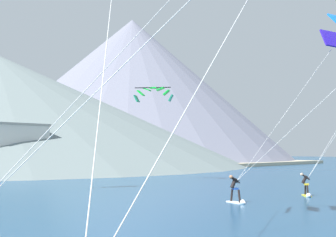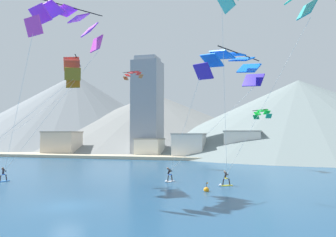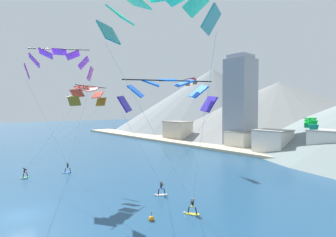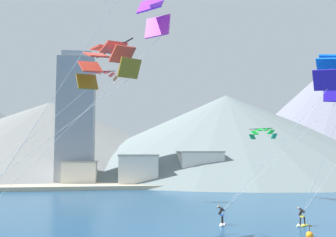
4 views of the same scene
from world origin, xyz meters
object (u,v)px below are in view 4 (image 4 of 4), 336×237
Objects in this scene: parafoil_kite_far_left at (105,61)px; parafoil_kite_distant_low_drift at (263,132)px; race_marker_buoy at (310,235)px; kitesurfer_mid_center at (301,220)px; parafoil_kite_near_lead at (335,74)px; kitesurfer_near_lead at (222,219)px; parafoil_kite_distant_high_outer at (102,75)px.

parafoil_kite_far_left is 31.49m from parafoil_kite_distant_low_drift.
parafoil_kite_far_left is at bearing 179.10° from race_marker_buoy.
parafoil_kite_near_lead reaches higher than kitesurfer_mid_center.
parafoil_kite_distant_high_outer reaches higher than kitesurfer_near_lead.
parafoil_kite_far_left is 3.19× the size of parafoil_kite_distant_low_drift.
parafoil_kite_near_lead is 23.63m from parafoil_kite_distant_low_drift.
parafoil_kite_distant_high_outer is (-19.25, 22.33, 3.99)m from parafoil_kite_near_lead.
parafoil_kite_near_lead reaches higher than kitesurfer_near_lead.
parafoil_kite_far_left is at bearing -153.40° from kitesurfer_near_lead.
kitesurfer_mid_center reaches higher than race_marker_buoy.
kitesurfer_mid_center is 1.68× the size of race_marker_buoy.
race_marker_buoy is at bearing -104.03° from parafoil_kite_distant_low_drift.
race_marker_buoy is (-1.39, -4.07, -0.35)m from kitesurfer_mid_center.
parafoil_kite_distant_low_drift is (11.13, 17.73, 8.72)m from kitesurfer_near_lead.
parafoil_kite_distant_low_drift reaches higher than kitesurfer_near_lead.
parafoil_kite_distant_high_outer reaches higher than parafoil_kite_distant_low_drift.
parafoil_kite_near_lead is at bearing -2.04° from race_marker_buoy.
kitesurfer_near_lead is 0.42× the size of parafoil_kite_distant_high_outer.
kitesurfer_near_lead is at bearing -122.13° from parafoil_kite_distant_low_drift.
parafoil_kite_far_left is 22.30m from parafoil_kite_distant_high_outer.
parafoil_kite_near_lead is at bearing -97.81° from parafoil_kite_distant_low_drift.
kitesurfer_near_lead is at bearing 145.62° from parafoil_kite_near_lead.
race_marker_buoy is (-5.77, -23.08, -9.13)m from parafoil_kite_distant_low_drift.
kitesurfer_mid_center is at bearing 106.01° from parafoil_kite_near_lead.
kitesurfer_mid_center is (6.76, -1.29, -0.06)m from kitesurfer_near_lead.
parafoil_kite_distant_low_drift is 3.99× the size of race_marker_buoy.
race_marker_buoy is (-2.59, 0.09, -12.52)m from parafoil_kite_near_lead.
parafoil_kite_distant_high_outer is at bearing -177.86° from parafoil_kite_distant_low_drift.
parafoil_kite_near_lead is (1.19, -4.16, 12.16)m from kitesurfer_mid_center.
kitesurfer_mid_center is at bearing 71.07° from race_marker_buoy.
kitesurfer_mid_center is 4.31m from race_marker_buoy.
parafoil_kite_distant_low_drift is (21.33, 22.83, -3.90)m from parafoil_kite_far_left.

